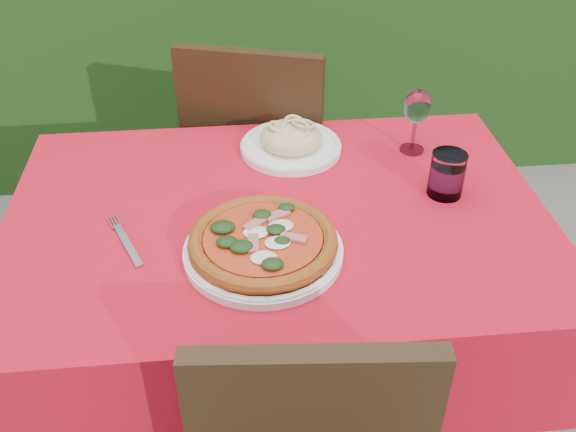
{
  "coord_description": "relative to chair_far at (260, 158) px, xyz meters",
  "views": [
    {
      "loc": [
        -0.1,
        -1.21,
        1.62
      ],
      "look_at": [
        0.02,
        -0.05,
        0.77
      ],
      "focal_mm": 40.0,
      "sensor_mm": 36.0,
      "label": 1
    }
  ],
  "objects": [
    {
      "name": "fork",
      "position": [
        -0.33,
        -0.68,
        0.21
      ],
      "size": [
        0.11,
        0.21,
        0.01
      ],
      "primitive_type": "cube",
      "rotation": [
        0.0,
        0.0,
        0.41
      ],
      "color": "silver",
      "rests_on": "dining_table"
    },
    {
      "name": "pizza_plate",
      "position": [
        -0.04,
        -0.74,
        0.23
      ],
      "size": [
        0.39,
        0.39,
        0.06
      ],
      "rotation": [
        0.0,
        0.0,
        0.3
      ],
      "color": "white",
      "rests_on": "dining_table"
    },
    {
      "name": "chair_far",
      "position": [
        0.0,
        0.0,
        0.0
      ],
      "size": [
        0.54,
        0.54,
        0.95
      ],
      "rotation": [
        0.0,
        0.0,
        2.84
      ],
      "color": "black",
      "rests_on": "ground"
    },
    {
      "name": "wine_glass",
      "position": [
        0.39,
        -0.34,
        0.33
      ],
      "size": [
        0.07,
        0.07,
        0.18
      ],
      "color": "silver",
      "rests_on": "dining_table"
    },
    {
      "name": "pasta_plate",
      "position": [
        0.07,
        -0.31,
        0.23
      ],
      "size": [
        0.27,
        0.27,
        0.08
      ],
      "rotation": [
        0.0,
        0.0,
        0.43
      ],
      "color": "white",
      "rests_on": "dining_table"
    },
    {
      "name": "ground",
      "position": [
        0.01,
        -0.58,
        -0.54
      ],
      "size": [
        60.0,
        60.0,
        0.0
      ],
      "primitive_type": "plane",
      "color": "#68635E",
      "rests_on": "ground"
    },
    {
      "name": "dining_table",
      "position": [
        0.01,
        -0.58,
        0.05
      ],
      "size": [
        1.26,
        0.86,
        0.75
      ],
      "color": "#462F16",
      "rests_on": "ground"
    },
    {
      "name": "water_glass",
      "position": [
        0.42,
        -0.55,
        0.25
      ],
      "size": [
        0.08,
        0.08,
        0.11
      ],
      "color": "silver",
      "rests_on": "dining_table"
    }
  ]
}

